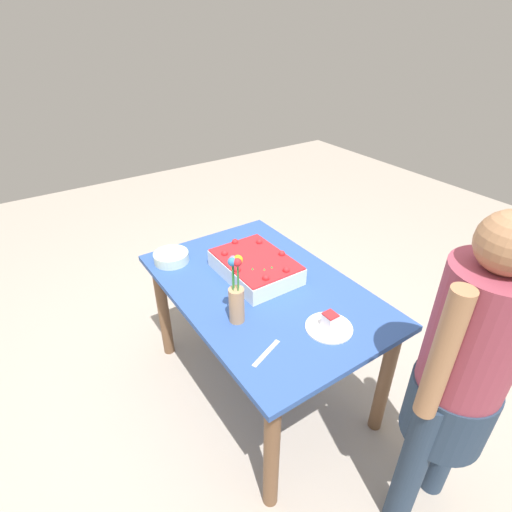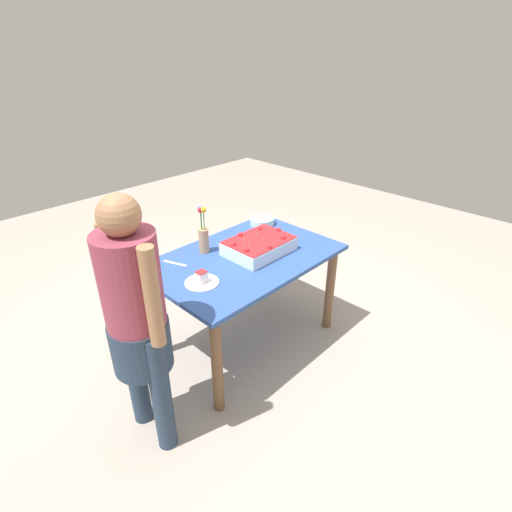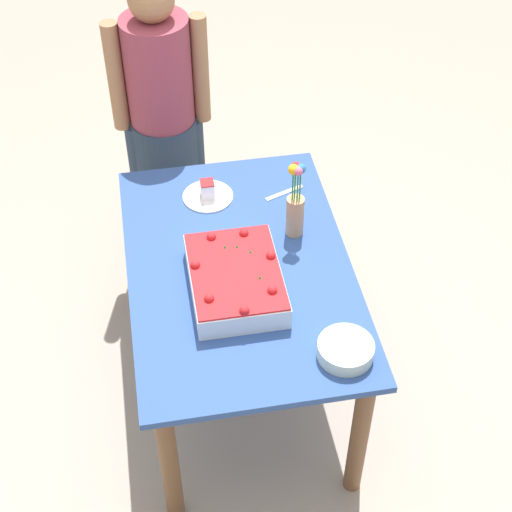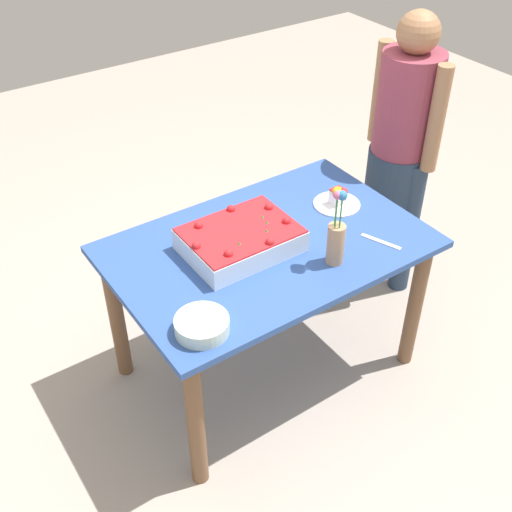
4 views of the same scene
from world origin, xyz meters
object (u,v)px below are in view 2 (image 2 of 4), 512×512
object	(u,v)px
sheet_cake	(259,246)
person_standing	(136,314)
cake_knife	(175,263)
serving_plate_with_slice	(202,280)
fruit_bowl	(262,221)
flower_vase	(203,234)

from	to	relation	value
sheet_cake	person_standing	distance (m)	1.09
sheet_cake	cake_knife	world-z (taller)	sheet_cake
serving_plate_with_slice	cake_knife	size ratio (longest dim) A/B	1.18
fruit_bowl	cake_knife	bearing A→B (deg)	-177.94
fruit_bowl	person_standing	xyz separation A→B (m)	(-1.46, -0.50, 0.08)
fruit_bowl	sheet_cake	bearing A→B (deg)	-139.34
person_standing	sheet_cake	bearing A→B (deg)	9.06
cake_knife	flower_vase	bearing A→B (deg)	66.70
sheet_cake	flower_vase	distance (m)	0.40
cake_knife	flower_vase	world-z (taller)	flower_vase
serving_plate_with_slice	cake_knife	distance (m)	0.33
sheet_cake	flower_vase	bearing A→B (deg)	133.58
fruit_bowl	person_standing	size ratio (longest dim) A/B	0.13
cake_knife	fruit_bowl	size ratio (longest dim) A/B	0.92
flower_vase	serving_plate_with_slice	bearing A→B (deg)	-131.66
serving_plate_with_slice	person_standing	size ratio (longest dim) A/B	0.14
flower_vase	fruit_bowl	size ratio (longest dim) A/B	1.75
serving_plate_with_slice	cake_knife	world-z (taller)	serving_plate_with_slice
serving_plate_with_slice	fruit_bowl	distance (m)	0.99
sheet_cake	fruit_bowl	world-z (taller)	sheet_cake
serving_plate_with_slice	person_standing	xyz separation A→B (m)	(-0.53, -0.14, 0.09)
cake_knife	person_standing	bearing A→B (deg)	-71.22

